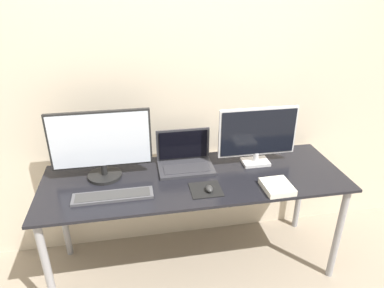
% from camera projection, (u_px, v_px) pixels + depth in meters
% --- Properties ---
extents(wall_back, '(7.00, 0.05, 2.50)m').
position_uv_depth(wall_back, '(185.00, 78.00, 2.24)').
color(wall_back, beige).
rests_on(wall_back, ground_plane).
extents(desk, '(1.88, 0.63, 0.72)m').
position_uv_depth(desk, '(195.00, 188.00, 2.17)').
color(desk, black).
rests_on(desk, ground_plane).
extents(monitor_left, '(0.60, 0.21, 0.43)m').
position_uv_depth(monitor_left, '(101.00, 144.00, 2.04)').
color(monitor_left, black).
rests_on(monitor_left, desk).
extents(monitor_right, '(0.52, 0.12, 0.39)m').
position_uv_depth(monitor_right, '(258.00, 135.00, 2.21)').
color(monitor_right, silver).
rests_on(monitor_right, desk).
extents(laptop, '(0.35, 0.23, 0.24)m').
position_uv_depth(laptop, '(185.00, 158.00, 2.24)').
color(laptop, '#333338').
rests_on(laptop, desk).
extents(keyboard, '(0.45, 0.11, 0.02)m').
position_uv_depth(keyboard, '(113.00, 196.00, 1.93)').
color(keyboard, '#4C4C51').
rests_on(keyboard, desk).
extents(mousepad, '(0.18, 0.17, 0.00)m').
position_uv_depth(mousepad, '(206.00, 190.00, 2.00)').
color(mousepad, black).
rests_on(mousepad, desk).
extents(mouse, '(0.04, 0.07, 0.03)m').
position_uv_depth(mouse, '(209.00, 189.00, 1.98)').
color(mouse, '#333333').
rests_on(mouse, mousepad).
extents(book, '(0.17, 0.19, 0.03)m').
position_uv_depth(book, '(277.00, 187.00, 2.00)').
color(book, silver).
rests_on(book, desk).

